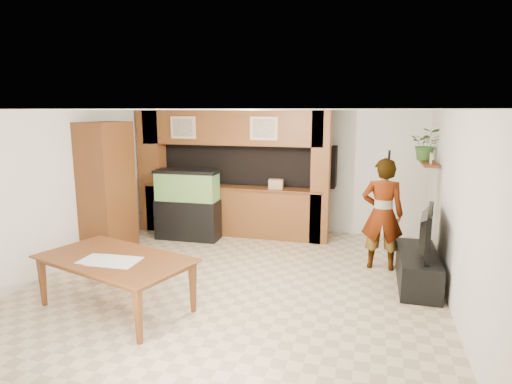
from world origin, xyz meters
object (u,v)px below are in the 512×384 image
(aquarium, at_px, (188,205))
(television, at_px, (420,231))
(dining_table, at_px, (114,284))
(person, at_px, (382,214))
(pantry_cabinet, at_px, (107,189))

(aquarium, relative_size, television, 1.20)
(television, distance_m, dining_table, 4.40)
(television, relative_size, person, 0.64)
(aquarium, height_order, dining_table, aquarium)
(television, bearing_deg, dining_table, 124.14)
(person, bearing_deg, pantry_cabinet, 6.05)
(aquarium, height_order, person, person)
(pantry_cabinet, xyz_separation_m, person, (4.81, 0.47, -0.27))
(aquarium, bearing_deg, television, -17.79)
(aquarium, distance_m, television, 4.50)
(pantry_cabinet, relative_size, person, 1.30)
(dining_table, bearing_deg, aquarium, 113.81)
(television, distance_m, person, 0.79)
(aquarium, relative_size, dining_table, 0.70)
(television, height_order, dining_table, television)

